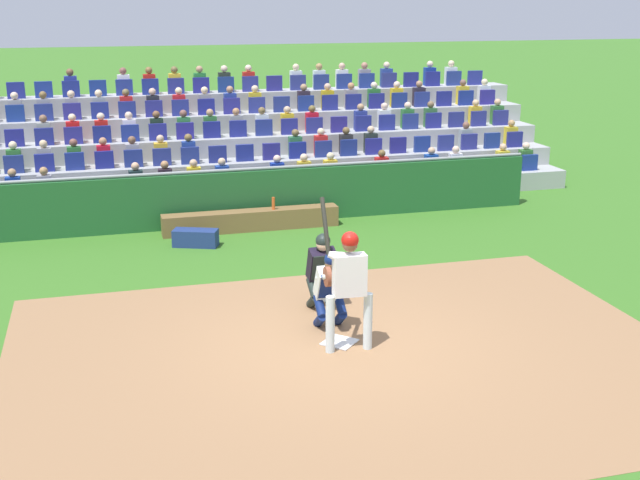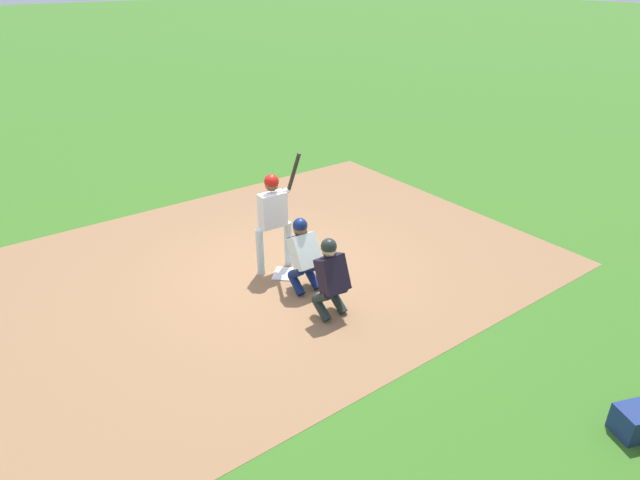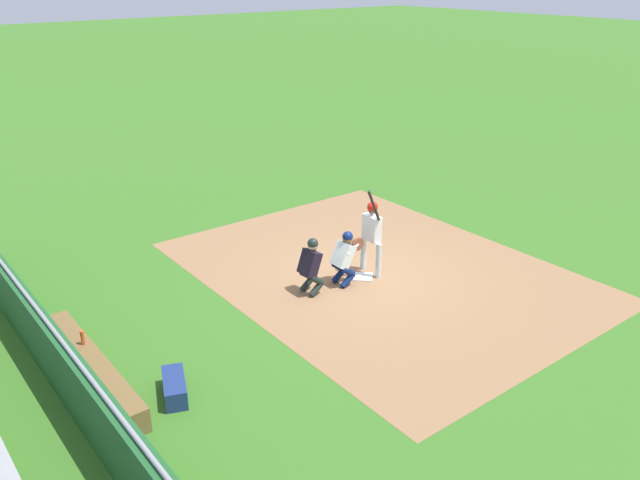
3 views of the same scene
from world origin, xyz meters
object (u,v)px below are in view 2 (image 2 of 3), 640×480
(batter_at_plate, at_px, (274,212))
(catcher_crouching, at_px, (303,251))
(home_plate_umpire, at_px, (331,275))
(home_plate_marker, at_px, (287,274))

(batter_at_plate, distance_m, catcher_crouching, 0.91)
(batter_at_plate, bearing_deg, home_plate_umpire, -92.95)
(home_plate_marker, height_order, catcher_crouching, catcher_crouching)
(home_plate_marker, xyz_separation_m, home_plate_umpire, (-0.13, -1.41, 0.69))
(home_plate_marker, height_order, home_plate_umpire, home_plate_umpire)
(home_plate_marker, bearing_deg, batter_at_plate, 99.21)
(home_plate_marker, distance_m, home_plate_umpire, 1.57)
(home_plate_marker, bearing_deg, home_plate_umpire, -95.29)
(catcher_crouching, relative_size, home_plate_umpire, 0.98)
(home_plate_marker, distance_m, batter_at_plate, 1.12)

